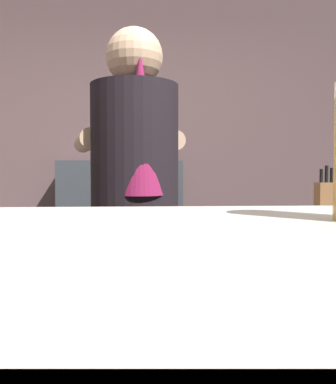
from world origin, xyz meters
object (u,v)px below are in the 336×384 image
Objects in this scene: bottle_vinegar at (159,150)px; mixing_bowl at (119,220)px; knife_block at (326,200)px; chefs_knife at (193,223)px; bartender at (135,214)px; bottle_olive_oil at (154,151)px; bottle_soy at (173,151)px; bottle_hot_sauce at (143,151)px.

mixing_bowl is at bearing -100.18° from bottle_vinegar.
chefs_knife is at bearing -172.83° from knife_block.
knife_block is 1.09m from mixing_bowl.
bottle_vinegar is (0.16, 1.74, 0.35)m from bartender.
knife_block is 1.53m from bottle_vinegar.
bottle_olive_oil is at bearing 80.97° from mixing_bowl.
mixing_bowl is 0.84× the size of bottle_vinegar.
bottle_soy reaches higher than mixing_bowl.
mixing_bowl is (-1.08, -0.13, -0.08)m from knife_block.
knife_block is at bearing -59.97° from bottle_soy.
bottle_hot_sauce is at bearing -164.29° from bottle_soy.
bottle_vinegar reaches higher than knife_block.
bartender is at bearing -76.98° from mixing_bowl.
bottle_soy is at bearing -22.21° from bartender.
mixing_bowl is (-0.08, 0.36, -0.06)m from bartender.
mixing_bowl is at bearing -156.98° from chefs_knife.
bartender is 1.80m from bottle_soy.
bottle_hot_sauce is at bearing 85.08° from mixing_bowl.
bottle_vinegar is 0.11m from bottle_olive_oil.
bartender is 7.11× the size of chefs_knife.
knife_block is 1.24× the size of bottle_vinegar.
bartender is 1.70m from bottle_hot_sauce.
bartender is 5.90× the size of knife_block.
knife_block is at bearing 23.60° from chefs_knife.
mixing_bowl is at bearing -94.92° from bottle_hot_sauce.
bottle_hot_sauce is at bearing 160.90° from bottle_olive_oil.
bottle_soy is 0.26m from bottle_hot_sauce.
knife_block is at bearing -52.51° from bottle_olive_oil.
chefs_knife is 1.31m from bottle_olive_oil.
mixing_bowl is at bearing -104.68° from bottle_soy.
knife_block is at bearing 6.97° from mixing_bowl.
bottle_olive_oil is at bearing 113.84° from chefs_knife.
bottle_hot_sauce is (0.11, 1.31, 0.40)m from mixing_bowl.
chefs_knife is 1.40m from bottle_soy.
bottle_soy is 1.10× the size of bottle_olive_oil.
bartender is 1.78m from bottle_vinegar.
bartender reaches higher than bottle_olive_oil.
bottle_soy is 0.11m from bottle_vinegar.
chefs_knife is (-0.72, -0.09, -0.10)m from knife_block.
bottle_vinegar reaches higher than bottle_olive_oil.
bartender is at bearing -95.33° from bottle_vinegar.
bottle_soy is (-0.00, 1.33, 0.43)m from chefs_knife.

